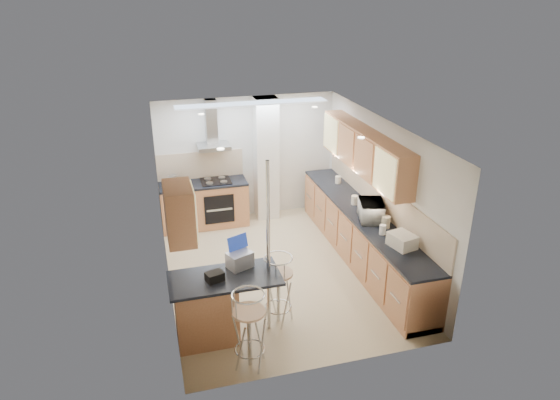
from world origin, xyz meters
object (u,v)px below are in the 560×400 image
object	(u,v)px
laptop	(240,260)
bread_bin	(402,241)
bar_stool_near	(249,330)
bar_stool_end	(278,289)
microwave	(371,211)

from	to	relation	value
laptop	bread_bin	bearing A→B (deg)	-23.85
bar_stool_near	bar_stool_end	xyz separation A→B (m)	(0.59, 0.78, -0.01)
microwave	bar_stool_near	bearing A→B (deg)	142.50
microwave	laptop	size ratio (longest dim) A/B	1.76
bar_stool_near	bar_stool_end	distance (m)	0.97
microwave	bread_bin	world-z (taller)	microwave
bar_stool_end	bread_bin	world-z (taller)	bread_bin
microwave	bar_stool_end	bearing A→B (deg)	134.92
microwave	bar_stool_near	world-z (taller)	microwave
microwave	bread_bin	xyz separation A→B (m)	(0.04, -0.98, -0.06)
laptop	bar_stool_near	bearing A→B (deg)	-117.36
bar_stool_end	laptop	bearing A→B (deg)	106.95
laptop	bar_stool_near	distance (m)	1.00
bar_stool_near	bar_stool_end	size ratio (longest dim) A/B	1.01
bar_stool_end	bread_bin	size ratio (longest dim) A/B	2.77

